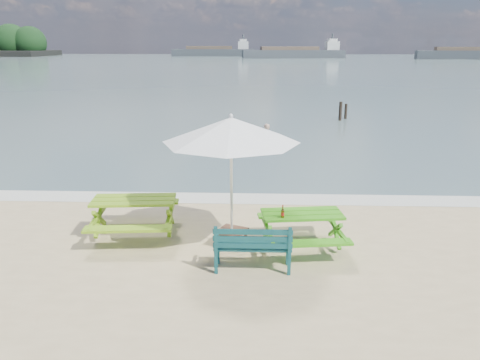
{
  "coord_description": "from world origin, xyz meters",
  "views": [
    {
      "loc": [
        0.65,
        -7.36,
        4.06
      ],
      "look_at": [
        0.23,
        3.0,
        1.0
      ],
      "focal_mm": 35.0,
      "sensor_mm": 36.0,
      "label": 1
    }
  ],
  "objects_px": {
    "patio_umbrella": "(231,130)",
    "beer_bottle": "(283,214)",
    "picnic_table_left": "(135,218)",
    "park_bench": "(253,255)",
    "swimmer": "(266,140)",
    "picnic_table_right": "(301,231)",
    "side_table": "(232,237)"
  },
  "relations": [
    {
      "from": "patio_umbrella",
      "to": "swimmer",
      "type": "relative_size",
      "value": 2.25
    },
    {
      "from": "patio_umbrella",
      "to": "swimmer",
      "type": "distance_m",
      "value": 12.93
    },
    {
      "from": "picnic_table_left",
      "to": "picnic_table_right",
      "type": "xyz_separation_m",
      "value": [
        3.56,
        -0.52,
        -0.03
      ]
    },
    {
      "from": "picnic_table_right",
      "to": "beer_bottle",
      "type": "relative_size",
      "value": 7.75
    },
    {
      "from": "beer_bottle",
      "to": "swimmer",
      "type": "height_order",
      "value": "beer_bottle"
    },
    {
      "from": "picnic_table_left",
      "to": "patio_umbrella",
      "type": "xyz_separation_m",
      "value": [
        2.13,
        -0.47,
        2.03
      ]
    },
    {
      "from": "beer_bottle",
      "to": "side_table",
      "type": "bearing_deg",
      "value": 161.9
    },
    {
      "from": "picnic_table_left",
      "to": "park_bench",
      "type": "distance_m",
      "value": 2.98
    },
    {
      "from": "park_bench",
      "to": "side_table",
      "type": "relative_size",
      "value": 2.0
    },
    {
      "from": "picnic_table_left",
      "to": "side_table",
      "type": "distance_m",
      "value": 2.19
    },
    {
      "from": "picnic_table_right",
      "to": "side_table",
      "type": "distance_m",
      "value": 1.44
    },
    {
      "from": "side_table",
      "to": "beer_bottle",
      "type": "height_order",
      "value": "beer_bottle"
    },
    {
      "from": "patio_umbrella",
      "to": "side_table",
      "type": "bearing_deg",
      "value": 90.0
    },
    {
      "from": "picnic_table_right",
      "to": "patio_umbrella",
      "type": "relative_size",
      "value": 0.55
    },
    {
      "from": "side_table",
      "to": "patio_umbrella",
      "type": "distance_m",
      "value": 2.25
    },
    {
      "from": "park_bench",
      "to": "side_table",
      "type": "distance_m",
      "value": 1.11
    },
    {
      "from": "picnic_table_left",
      "to": "picnic_table_right",
      "type": "height_order",
      "value": "picnic_table_left"
    },
    {
      "from": "side_table",
      "to": "beer_bottle",
      "type": "bearing_deg",
      "value": -18.1
    },
    {
      "from": "side_table",
      "to": "beer_bottle",
      "type": "distance_m",
      "value": 1.26
    },
    {
      "from": "side_table",
      "to": "swimmer",
      "type": "height_order",
      "value": "swimmer"
    },
    {
      "from": "park_bench",
      "to": "side_table",
      "type": "xyz_separation_m",
      "value": [
        -0.45,
        1.01,
        -0.09
      ]
    },
    {
      "from": "picnic_table_left",
      "to": "patio_umbrella",
      "type": "bearing_deg",
      "value": -12.5
    },
    {
      "from": "picnic_table_right",
      "to": "beer_bottle",
      "type": "xyz_separation_m",
      "value": [
        -0.41,
        -0.28,
        0.48
      ]
    },
    {
      "from": "picnic_table_right",
      "to": "park_bench",
      "type": "xyz_separation_m",
      "value": [
        -0.98,
        -0.96,
        -0.1
      ]
    },
    {
      "from": "picnic_table_left",
      "to": "beer_bottle",
      "type": "distance_m",
      "value": 3.28
    },
    {
      "from": "side_table",
      "to": "beer_bottle",
      "type": "relative_size",
      "value": 2.8
    },
    {
      "from": "patio_umbrella",
      "to": "beer_bottle",
      "type": "distance_m",
      "value": 1.91
    },
    {
      "from": "park_bench",
      "to": "patio_umbrella",
      "type": "relative_size",
      "value": 0.4
    },
    {
      "from": "park_bench",
      "to": "swimmer",
      "type": "bearing_deg",
      "value": 88.16
    },
    {
      "from": "beer_bottle",
      "to": "picnic_table_left",
      "type": "bearing_deg",
      "value": 165.66
    },
    {
      "from": "park_bench",
      "to": "beer_bottle",
      "type": "xyz_separation_m",
      "value": [
        0.57,
        0.68,
        0.58
      ]
    },
    {
      "from": "picnic_table_left",
      "to": "beer_bottle",
      "type": "xyz_separation_m",
      "value": [
        3.15,
        -0.81,
        0.45
      ]
    }
  ]
}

